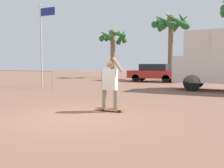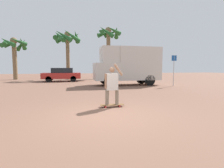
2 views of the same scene
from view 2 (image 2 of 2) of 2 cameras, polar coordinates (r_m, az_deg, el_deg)
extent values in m
plane|color=brown|center=(5.58, -2.06, -10.54)|extent=(80.00, 80.00, 0.00)
cube|color=brown|center=(6.85, 0.02, -6.81)|extent=(0.92, 0.26, 0.02)
cylinder|color=red|center=(6.70, -2.11, -7.49)|extent=(0.07, 0.03, 0.07)
cylinder|color=red|center=(6.91, -2.46, -7.10)|extent=(0.07, 0.03, 0.07)
cylinder|color=red|center=(6.83, 2.54, -7.25)|extent=(0.07, 0.03, 0.07)
cylinder|color=red|center=(7.03, 2.05, -6.87)|extent=(0.07, 0.03, 0.07)
cylinder|color=gray|center=(6.75, -1.61, -4.44)|extent=(0.14, 0.14, 0.57)
cylinder|color=gray|center=(6.84, 1.63, -4.31)|extent=(0.14, 0.14, 0.57)
cube|color=silver|center=(6.72, 0.02, 0.72)|extent=(0.44, 0.22, 0.64)
sphere|color=#A37556|center=(6.70, 0.03, 4.67)|extent=(0.21, 0.21, 0.21)
cylinder|color=#A37556|center=(6.66, -2.06, 0.98)|extent=(0.09, 0.09, 0.57)
cylinder|color=#A37556|center=(6.76, 2.09, 4.65)|extent=(0.37, 0.09, 0.47)
cylinder|color=black|center=(14.01, -0.92, 1.02)|extent=(0.91, 0.28, 0.91)
cylinder|color=black|center=(15.78, -2.32, 1.51)|extent=(0.91, 0.28, 0.91)
cylinder|color=black|center=(15.15, 12.17, 1.23)|extent=(0.91, 0.28, 0.91)
cylinder|color=black|center=(16.80, 9.53, 1.68)|extent=(0.91, 0.28, 0.91)
cube|color=silver|center=(14.84, -1.99, 4.06)|extent=(1.98, 2.09, 1.45)
cube|color=black|center=(14.77, -3.51, 5.17)|extent=(0.04, 1.78, 0.72)
cube|color=silver|center=(15.64, 8.29, 6.56)|extent=(3.68, 2.09, 2.80)
cube|color=silver|center=(14.94, -0.87, 9.46)|extent=(1.39, 1.93, 1.35)
cylinder|color=black|center=(19.38, -20.02, 1.50)|extent=(0.63, 0.22, 0.63)
cylinder|color=black|center=(20.99, -19.49, 1.79)|extent=(0.63, 0.22, 0.63)
cylinder|color=black|center=(19.24, -12.52, 1.67)|extent=(0.63, 0.22, 0.63)
cylinder|color=black|center=(20.86, -12.57, 1.96)|extent=(0.63, 0.22, 0.63)
cube|color=#B22823|center=(20.06, -16.18, 2.63)|extent=(4.08, 1.84, 0.63)
cube|color=black|center=(20.04, -15.93, 4.30)|extent=(2.24, 1.62, 0.54)
cylinder|color=brown|center=(24.86, -1.18, 9.60)|extent=(0.55, 0.55, 6.68)
sphere|color=brown|center=(25.32, -1.19, 17.16)|extent=(0.87, 0.87, 0.87)
cone|color=#235B28|center=(25.26, 1.48, 16.47)|extent=(1.14, 2.38, 1.59)
cone|color=#235B28|center=(26.29, -0.13, 16.28)|extent=(2.26, 1.90, 1.27)
cone|color=#235B28|center=(26.25, -2.41, 16.18)|extent=(2.41, 1.26, 1.41)
cone|color=#235B28|center=(25.00, -3.78, 16.85)|extent=(0.80, 2.38, 1.25)
cone|color=#235B28|center=(24.17, -1.84, 16.76)|extent=(2.26, 1.51, 1.83)
cone|color=#235B28|center=(24.45, 0.58, 17.15)|extent=(2.37, 1.65, 1.22)
cylinder|color=brown|center=(23.25, -14.22, 8.53)|extent=(0.45, 0.45, 5.71)
sphere|color=brown|center=(23.59, -14.39, 15.48)|extent=(0.72, 0.72, 0.72)
cone|color=#235B28|center=(23.33, -11.57, 14.93)|extent=(1.07, 2.39, 1.53)
cone|color=#235B28|center=(24.45, -12.78, 14.38)|extent=(2.24, 1.82, 1.64)
cone|color=#235B28|center=(24.57, -15.41, 14.29)|extent=(2.35, 1.50, 1.62)
cone|color=#235B28|center=(23.93, -17.02, 14.73)|extent=(1.31, 2.42, 1.33)
cone|color=#235B28|center=(22.95, -16.83, 14.81)|extent=(1.77, 2.23, 1.71)
cone|color=#235B28|center=(22.51, -15.56, 15.04)|extent=(2.33, 1.45, 1.70)
cone|color=#235B28|center=(22.55, -12.99, 15.12)|extent=(2.30, 1.65, 1.66)
cylinder|color=brown|center=(25.26, -29.17, 6.77)|extent=(0.52, 0.52, 4.84)
sphere|color=brown|center=(25.46, -29.42, 12.21)|extent=(0.83, 0.83, 0.83)
cone|color=#235B28|center=(25.13, -27.17, 11.68)|extent=(0.64, 2.03, 1.54)
cone|color=#235B28|center=(25.98, -27.49, 11.34)|extent=(1.84, 1.70, 1.66)
cone|color=#235B28|center=(26.42, -29.77, 11.42)|extent=(2.11, 1.41, 1.29)
cone|color=#235B28|center=(26.14, -30.98, 11.40)|extent=(1.49, 2.08, 1.33)
cone|color=#235B28|center=(25.46, -31.70, 11.56)|extent=(1.08, 2.14, 1.32)
cone|color=#235B28|center=(24.67, -30.93, 11.75)|extent=(2.10, 1.35, 1.40)
cone|color=#235B28|center=(24.58, -28.24, 12.16)|extent=(1.87, 1.88, 1.07)
cylinder|color=#B7B7BC|center=(15.25, 19.48, 4.08)|extent=(0.06, 0.06, 2.51)
cube|color=#19519E|center=(15.25, 19.64, 7.97)|extent=(0.44, 0.02, 0.44)
camera|label=1|loc=(4.91, 80.60, -0.16)|focal=40.00mm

